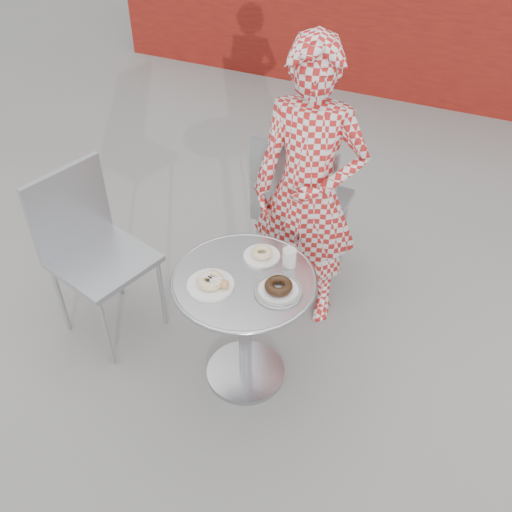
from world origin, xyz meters
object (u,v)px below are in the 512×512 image
at_px(bistro_table, 244,304).
at_px(plate_checker, 278,289).
at_px(chair_left, 108,287).
at_px(seated_person, 308,193).
at_px(milk_cup, 289,257).
at_px(plate_far, 262,254).
at_px(chair_far, 302,232).
at_px(plate_near, 211,283).

height_order(bistro_table, plate_checker, plate_checker).
height_order(chair_left, seated_person, seated_person).
bearing_deg(bistro_table, milk_cup, 48.22).
distance_m(chair_left, milk_cup, 1.06).
distance_m(plate_far, plate_checker, 0.24).
xyz_separation_m(chair_far, milk_cup, (0.19, -0.70, 0.41)).
xyz_separation_m(seated_person, milk_cup, (0.07, -0.43, -0.06)).
bearing_deg(plate_near, chair_left, 170.67).
relative_size(bistro_table, chair_left, 0.72).
distance_m(bistro_table, chair_left, 0.84).
height_order(plate_far, plate_near, plate_near).
bearing_deg(plate_near, plate_far, 66.38).
relative_size(plate_far, plate_near, 0.82).
distance_m(chair_far, plate_checker, 0.98).
xyz_separation_m(chair_left, plate_checker, (0.98, -0.03, 0.40)).
bearing_deg(plate_far, bistro_table, -94.09).
height_order(seated_person, plate_near, seated_person).
bearing_deg(plate_checker, plate_far, 131.37).
bearing_deg(plate_far, seated_person, 81.83).
bearing_deg(plate_near, plate_checker, 18.05).
bearing_deg(plate_far, chair_left, -169.28).
relative_size(bistro_table, chair_far, 0.68).
bearing_deg(plate_far, chair_far, 94.24).
relative_size(seated_person, plate_checker, 7.34).
distance_m(chair_far, chair_left, 1.15).
height_order(chair_far, seated_person, seated_person).
height_order(bistro_table, seated_person, seated_person).
bearing_deg(plate_near, seated_person, 75.55).
distance_m(bistro_table, plate_far, 0.24).
height_order(bistro_table, chair_left, chair_left).
distance_m(chair_left, plate_far, 0.93).
bearing_deg(milk_cup, plate_checker, -82.64).
distance_m(chair_left, seated_person, 1.17).
height_order(chair_far, milk_cup, chair_far).
height_order(plate_near, plate_checker, same).
xyz_separation_m(bistro_table, plate_far, (0.01, 0.17, 0.18)).
relative_size(chair_left, milk_cup, 8.73).
bearing_deg(plate_far, plate_near, -113.62).
xyz_separation_m(plate_near, plate_checker, (0.28, 0.09, -0.00)).
bearing_deg(chair_far, milk_cup, 104.14).
bearing_deg(bistro_table, chair_left, 179.25).
bearing_deg(bistro_table, seated_person, 82.97).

